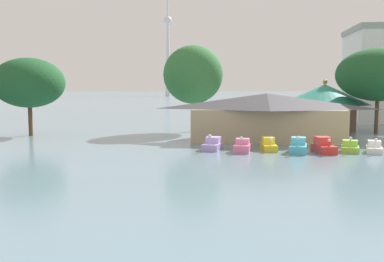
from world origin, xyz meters
name	(u,v)px	position (x,y,z in m)	size (l,w,h in m)	color
pedal_boat_lavender	(213,145)	(6.85, 38.38, 0.50)	(2.06, 3.03, 1.67)	#B299D8
pedal_boat_pink	(242,147)	(9.76, 37.19, 0.52)	(1.78, 2.65, 1.60)	pink
pedal_boat_yellow	(269,145)	(12.37, 38.64, 0.50)	(1.55, 3.01, 1.37)	yellow
pedal_boat_cyan	(298,147)	(15.02, 37.20, 0.58)	(2.03, 3.09, 1.75)	#4CB7CC
pedal_boat_red	(323,147)	(17.41, 37.53, 0.59)	(2.00, 3.20, 1.50)	red
pedal_boat_lime	(350,147)	(20.01, 38.13, 0.45)	(2.10, 2.57, 1.59)	#8CCC3F
pedal_boat_white	(374,148)	(22.22, 38.04, 0.45)	(1.93, 2.88, 1.53)	white
boathouse	(267,116)	(12.66, 45.63, 2.89)	(18.29, 6.74, 5.50)	tan
green_roof_pavilion	(324,103)	(22.27, 60.86, 3.94)	(13.02, 13.02, 7.40)	brown
shoreline_tree_tall_left	(29,83)	(-17.12, 48.15, 6.77)	(8.99, 8.99, 9.94)	brown
shoreline_tree_mid	(193,75)	(3.19, 55.29, 7.97)	(8.28, 8.28, 12.03)	brown
shoreline_tree_right	(378,75)	(27.86, 54.91, 7.89)	(10.91, 10.91, 11.41)	brown
distant_broadcast_tower	(168,31)	(-43.79, 322.83, 51.25)	(6.23, 6.23, 125.47)	silver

